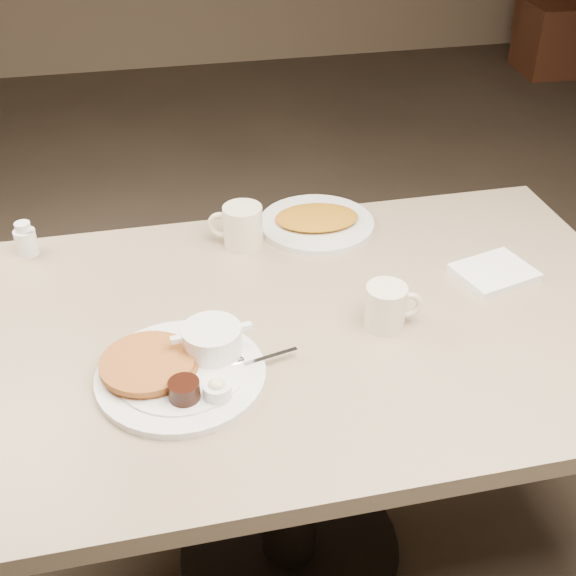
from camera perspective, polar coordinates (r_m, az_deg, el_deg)
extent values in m
cube|color=#4C3F33|center=(2.03, 0.13, -19.99)|extent=(7.00, 8.00, 0.02)
cube|color=tan|center=(1.48, 0.17, -3.29)|extent=(1.50, 0.90, 0.04)
cylinder|color=black|center=(1.73, 0.15, -12.60)|extent=(0.14, 0.14, 0.69)
cylinder|color=black|center=(2.01, 0.13, -19.58)|extent=(0.56, 0.56, 0.03)
cylinder|color=white|center=(1.35, -8.33, -6.72)|extent=(0.34, 0.34, 0.01)
cylinder|color=white|center=(1.35, -8.36, -6.42)|extent=(0.25, 0.25, 0.00)
cylinder|color=#AC6026|center=(1.36, -10.65, -5.93)|extent=(0.19, 0.19, 0.01)
cylinder|color=#AC6026|center=(1.35, -10.90, -5.73)|extent=(0.19, 0.19, 0.01)
cylinder|color=white|center=(1.37, -5.93, -4.05)|extent=(0.12, 0.12, 0.05)
cube|color=white|center=(1.35, -8.63, -3.96)|extent=(0.03, 0.02, 0.01)
cube|color=white|center=(1.37, -3.34, -2.99)|extent=(0.03, 0.02, 0.01)
ellipsoid|color=white|center=(1.36, -6.55, -3.61)|extent=(0.05, 0.05, 0.03)
ellipsoid|color=white|center=(1.36, -5.26, -3.69)|extent=(0.05, 0.05, 0.02)
cylinder|color=black|center=(1.28, -8.07, -7.92)|extent=(0.06, 0.06, 0.04)
cylinder|color=white|center=(1.28, -5.52, -7.94)|extent=(0.06, 0.06, 0.03)
ellipsoid|color=#FFECC0|center=(1.27, -5.55, -7.48)|extent=(0.03, 0.03, 0.02)
cube|color=white|center=(1.36, -1.62, -5.43)|extent=(0.12, 0.04, 0.00)
ellipsoid|color=white|center=(1.36, -4.20, -5.66)|extent=(0.04, 0.03, 0.01)
cylinder|color=white|center=(1.45, 7.59, -1.43)|extent=(0.09, 0.09, 0.09)
cylinder|color=#2A2720|center=(1.43, 7.71, -0.14)|extent=(0.07, 0.07, 0.01)
torus|color=white|center=(1.46, 9.32, -1.31)|extent=(0.06, 0.02, 0.06)
cube|color=white|center=(1.66, 15.74, 1.15)|extent=(0.19, 0.17, 0.02)
cylinder|color=#F2E7C8|center=(1.69, -3.53, 4.80)|extent=(0.12, 0.12, 0.10)
torus|color=#F2E7C8|center=(1.70, -5.20, 4.91)|extent=(0.07, 0.04, 0.07)
cylinder|color=white|center=(1.77, -19.70, 3.38)|extent=(0.06, 0.06, 0.06)
cylinder|color=white|center=(1.75, -19.95, 4.49)|extent=(0.05, 0.05, 0.02)
cone|color=white|center=(1.74, -19.56, 4.19)|extent=(0.02, 0.02, 0.02)
torus|color=white|center=(1.79, -20.21, 3.77)|extent=(0.03, 0.03, 0.04)
cylinder|color=silver|center=(1.79, 2.24, 5.03)|extent=(0.31, 0.31, 0.01)
ellipsoid|color=#B37818|center=(1.78, 2.25, 5.51)|extent=(0.22, 0.16, 0.02)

